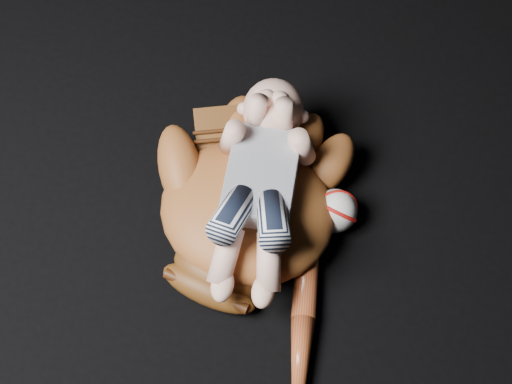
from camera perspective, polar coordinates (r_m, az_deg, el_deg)
baseball_glove at (r=1.33m, az=-0.66°, el=-1.04°), size 0.49×0.52×0.13m
newborn_baby at (r=1.27m, az=0.17°, el=0.22°), size 0.20×0.41×0.16m
baseball_bat at (r=1.29m, az=3.38°, el=-10.22°), size 0.05×0.43×0.04m
baseball at (r=1.36m, az=5.78°, el=-1.37°), size 0.08×0.08×0.08m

